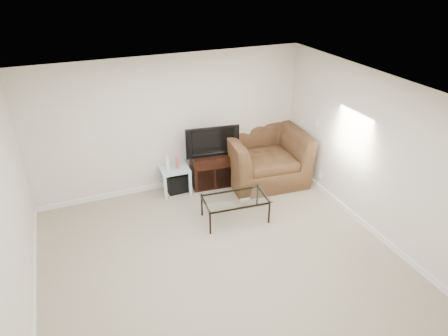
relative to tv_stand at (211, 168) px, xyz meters
name	(u,v)px	position (x,y,z in m)	size (l,w,h in m)	color
floor	(224,266)	(-0.68, -2.28, -0.33)	(5.00, 5.00, 0.00)	tan
ceiling	(224,98)	(-0.68, -2.28, 2.17)	(5.00, 5.00, 0.00)	white
wall_back	(171,125)	(-0.68, 0.22, 0.92)	(5.00, 0.02, 2.50)	silver
wall_left	(9,238)	(-3.18, -2.28, 0.92)	(0.02, 5.00, 2.50)	silver
wall_right	(378,158)	(1.82, -2.28, 0.92)	(0.02, 5.00, 2.50)	silver
plate_back	(90,137)	(-2.08, 0.21, 0.92)	(0.12, 0.02, 0.12)	white
plate_right_switch	(316,122)	(1.80, -0.68, 0.92)	(0.02, 0.09, 0.13)	white
plate_right_outlet	(320,175)	(1.80, -0.98, -0.03)	(0.02, 0.08, 0.12)	white
tv_stand	(211,168)	(0.00, 0.00, 0.00)	(0.78, 0.54, 0.65)	black
dvd_player	(212,159)	(0.00, -0.04, 0.22)	(0.40, 0.28, 0.06)	black
television	(211,140)	(0.00, -0.03, 0.61)	(0.93, 0.19, 0.58)	black
side_table	(175,179)	(-0.73, 0.00, -0.08)	(0.52, 0.52, 0.50)	#C8EAF7
subwoofer	(176,182)	(-0.70, 0.02, -0.15)	(0.38, 0.38, 0.38)	black
game_console	(167,163)	(-0.86, -0.02, 0.28)	(0.05, 0.17, 0.23)	white
game_case	(177,162)	(-0.67, -0.02, 0.27)	(0.05, 0.14, 0.20)	#CC4C4C
recliner	(264,148)	(1.01, -0.23, 0.34)	(1.52, 0.99, 1.33)	brown
coffee_table	(235,208)	(-0.07, -1.28, -0.11)	(1.08, 0.61, 0.42)	black
remote	(245,199)	(0.05, -1.40, 0.11)	(0.17, 0.05, 0.02)	#B2B2B7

